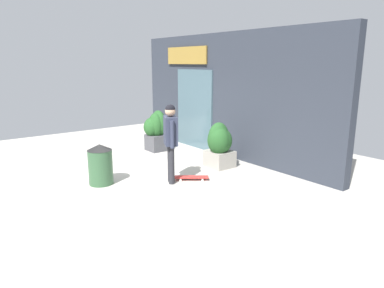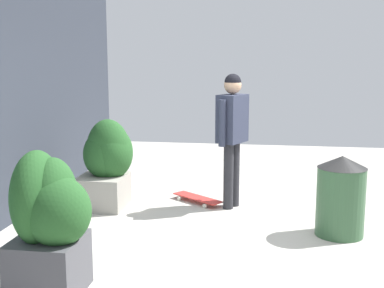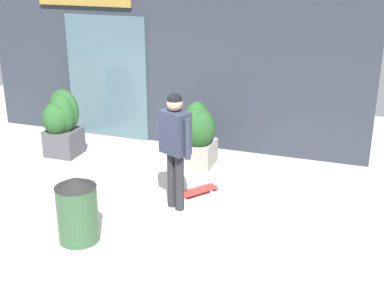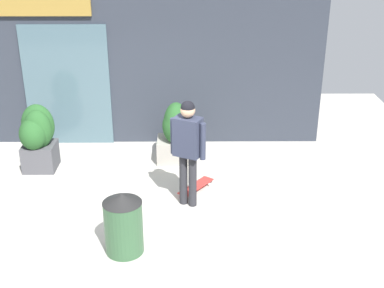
{
  "view_description": "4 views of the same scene",
  "coord_description": "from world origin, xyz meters",
  "px_view_note": "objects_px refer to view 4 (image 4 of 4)",
  "views": [
    {
      "loc": [
        7.3,
        -3.8,
        2.63
      ],
      "look_at": [
        1.19,
        0.89,
        0.82
      ],
      "focal_mm": 32.8,
      "sensor_mm": 36.0,
      "label": 1
    },
    {
      "loc": [
        -5.27,
        -0.12,
        1.95
      ],
      "look_at": [
        1.19,
        0.89,
        0.82
      ],
      "focal_mm": 46.87,
      "sensor_mm": 36.0,
      "label": 2
    },
    {
      "loc": [
        3.64,
        -6.15,
        3.64
      ],
      "look_at": [
        1.19,
        0.89,
        0.82
      ],
      "focal_mm": 49.38,
      "sensor_mm": 36.0,
      "label": 3
    },
    {
      "loc": [
        1.14,
        -6.87,
        4.24
      ],
      "look_at": [
        1.19,
        0.89,
        0.82
      ],
      "focal_mm": 48.23,
      "sensor_mm": 36.0,
      "label": 4
    }
  ],
  "objects_px": {
    "skateboard": "(196,186)",
    "planter_box_right": "(177,130)",
    "skateboarder": "(188,143)",
    "planter_box_left": "(38,136)",
    "trash_bin": "(123,223)"
  },
  "relations": [
    {
      "from": "planter_box_right",
      "to": "skateboard",
      "type": "bearing_deg",
      "value": -73.33
    },
    {
      "from": "skateboard",
      "to": "planter_box_left",
      "type": "xyz_separation_m",
      "value": [
        -2.83,
        0.82,
        0.59
      ]
    },
    {
      "from": "skateboarder",
      "to": "skateboard",
      "type": "xyz_separation_m",
      "value": [
        0.13,
        0.47,
        -1.01
      ]
    },
    {
      "from": "planter_box_left",
      "to": "trash_bin",
      "type": "relative_size",
      "value": 1.36
    },
    {
      "from": "planter_box_left",
      "to": "planter_box_right",
      "type": "height_order",
      "value": "planter_box_left"
    },
    {
      "from": "planter_box_left",
      "to": "trash_bin",
      "type": "height_order",
      "value": "planter_box_left"
    },
    {
      "from": "trash_bin",
      "to": "skateboarder",
      "type": "bearing_deg",
      "value": 55.48
    },
    {
      "from": "skateboarder",
      "to": "skateboard",
      "type": "distance_m",
      "value": 1.13
    },
    {
      "from": "planter_box_left",
      "to": "skateboard",
      "type": "bearing_deg",
      "value": -16.14
    },
    {
      "from": "skateboarder",
      "to": "planter_box_left",
      "type": "bearing_deg",
      "value": 90.21
    },
    {
      "from": "skateboard",
      "to": "planter_box_right",
      "type": "relative_size",
      "value": 0.63
    },
    {
      "from": "planter_box_left",
      "to": "trash_bin",
      "type": "xyz_separation_m",
      "value": [
        1.82,
        -2.56,
        -0.2
      ]
    },
    {
      "from": "skateboarder",
      "to": "planter_box_right",
      "type": "distance_m",
      "value": 1.69
    },
    {
      "from": "skateboard",
      "to": "planter_box_right",
      "type": "distance_m",
      "value": 1.32
    },
    {
      "from": "planter_box_left",
      "to": "trash_bin",
      "type": "distance_m",
      "value": 3.15
    }
  ]
}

